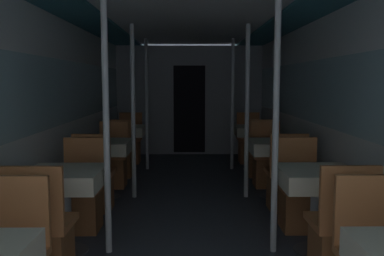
# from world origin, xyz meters

# --- Properties ---
(wall_left) EXTENTS (0.05, 10.18, 2.20)m
(wall_left) POSITION_xyz_m (-1.50, 3.69, 1.14)
(wall_left) COLOR silver
(wall_left) RESTS_ON ground_plane
(wall_right) EXTENTS (0.05, 10.18, 2.20)m
(wall_right) POSITION_xyz_m (1.50, 3.69, 1.14)
(wall_right) COLOR silver
(wall_right) RESTS_ON ground_plane
(ceiling_panel) EXTENTS (3.00, 10.18, 0.07)m
(ceiling_panel) POSITION_xyz_m (0.00, 3.69, 2.24)
(ceiling_panel) COLOR silver
(ceiling_panel) RESTS_ON wall_left
(bulkhead_far) EXTENTS (2.94, 0.09, 2.20)m
(bulkhead_far) POSITION_xyz_m (0.00, 7.73, 1.10)
(bulkhead_far) COLOR gray
(bulkhead_far) RESTS_ON ground_plane
(dining_table_left_1) EXTENTS (0.65, 0.65, 0.73)m
(dining_table_left_1) POSITION_xyz_m (-1.09, 2.65, 0.62)
(dining_table_left_1) COLOR #4C4C51
(dining_table_left_1) RESTS_ON ground_plane
(chair_left_near_1) EXTENTS (0.42, 0.42, 0.91)m
(chair_left_near_1) POSITION_xyz_m (-1.09, 2.08, 0.29)
(chair_left_near_1) COLOR #9C5B31
(chair_left_near_1) RESTS_ON ground_plane
(chair_left_far_1) EXTENTS (0.42, 0.42, 0.91)m
(chair_left_far_1) POSITION_xyz_m (-1.09, 3.22, 0.29)
(chair_left_far_1) COLOR #9C5B31
(chair_left_far_1) RESTS_ON ground_plane
(support_pole_left_1) EXTENTS (0.06, 0.06, 2.20)m
(support_pole_left_1) POSITION_xyz_m (-0.72, 2.65, 1.10)
(support_pole_left_1) COLOR silver
(support_pole_left_1) RESTS_ON ground_plane
(dining_table_left_2) EXTENTS (0.65, 0.65, 0.73)m
(dining_table_left_2) POSITION_xyz_m (-1.09, 4.43, 0.62)
(dining_table_left_2) COLOR #4C4C51
(dining_table_left_2) RESTS_ON ground_plane
(chair_left_near_2) EXTENTS (0.42, 0.42, 0.91)m
(chair_left_near_2) POSITION_xyz_m (-1.09, 3.86, 0.29)
(chair_left_near_2) COLOR #9C5B31
(chair_left_near_2) RESTS_ON ground_plane
(chair_left_far_2) EXTENTS (0.42, 0.42, 0.91)m
(chair_left_far_2) POSITION_xyz_m (-1.09, 5.01, 0.29)
(chair_left_far_2) COLOR #9C5B31
(chair_left_far_2) RESTS_ON ground_plane
(support_pole_left_2) EXTENTS (0.06, 0.06, 2.20)m
(support_pole_left_2) POSITION_xyz_m (-0.72, 4.43, 1.10)
(support_pole_left_2) COLOR silver
(support_pole_left_2) RESTS_ON ground_plane
(dining_table_left_3) EXTENTS (0.65, 0.65, 0.73)m
(dining_table_left_3) POSITION_xyz_m (-1.09, 6.22, 0.62)
(dining_table_left_3) COLOR #4C4C51
(dining_table_left_3) RESTS_ON ground_plane
(chair_left_near_3) EXTENTS (0.42, 0.42, 0.91)m
(chair_left_near_3) POSITION_xyz_m (-1.09, 5.64, 0.29)
(chair_left_near_3) COLOR #9C5B31
(chair_left_near_3) RESTS_ON ground_plane
(chair_left_far_3) EXTENTS (0.42, 0.42, 0.91)m
(chair_left_far_3) POSITION_xyz_m (-1.09, 6.79, 0.29)
(chair_left_far_3) COLOR #9C5B31
(chair_left_far_3) RESTS_ON ground_plane
(support_pole_left_3) EXTENTS (0.06, 0.06, 2.20)m
(support_pole_left_3) POSITION_xyz_m (-0.72, 6.22, 1.10)
(support_pole_left_3) COLOR silver
(support_pole_left_3) RESTS_ON ground_plane
(dining_table_right_1) EXTENTS (0.65, 0.65, 0.73)m
(dining_table_right_1) POSITION_xyz_m (1.09, 2.65, 0.62)
(dining_table_right_1) COLOR #4C4C51
(dining_table_right_1) RESTS_ON ground_plane
(chair_right_near_1) EXTENTS (0.42, 0.42, 0.91)m
(chair_right_near_1) POSITION_xyz_m (1.09, 2.08, 0.29)
(chair_right_near_1) COLOR #9C5B31
(chair_right_near_1) RESTS_ON ground_plane
(chair_right_far_1) EXTENTS (0.42, 0.42, 0.91)m
(chair_right_far_1) POSITION_xyz_m (1.09, 3.22, 0.29)
(chair_right_far_1) COLOR #9C5B31
(chair_right_far_1) RESTS_ON ground_plane
(support_pole_right_1) EXTENTS (0.06, 0.06, 2.20)m
(support_pole_right_1) POSITION_xyz_m (0.72, 2.65, 1.10)
(support_pole_right_1) COLOR silver
(support_pole_right_1) RESTS_ON ground_plane
(dining_table_right_2) EXTENTS (0.65, 0.65, 0.73)m
(dining_table_right_2) POSITION_xyz_m (1.09, 4.43, 0.62)
(dining_table_right_2) COLOR #4C4C51
(dining_table_right_2) RESTS_ON ground_plane
(chair_right_near_2) EXTENTS (0.42, 0.42, 0.91)m
(chair_right_near_2) POSITION_xyz_m (1.09, 3.86, 0.29)
(chair_right_near_2) COLOR #9C5B31
(chair_right_near_2) RESTS_ON ground_plane
(chair_right_far_2) EXTENTS (0.42, 0.42, 0.91)m
(chair_right_far_2) POSITION_xyz_m (1.09, 5.01, 0.29)
(chair_right_far_2) COLOR #9C5B31
(chair_right_far_2) RESTS_ON ground_plane
(support_pole_right_2) EXTENTS (0.06, 0.06, 2.20)m
(support_pole_right_2) POSITION_xyz_m (0.72, 4.43, 1.10)
(support_pole_right_2) COLOR silver
(support_pole_right_2) RESTS_ON ground_plane
(dining_table_right_3) EXTENTS (0.65, 0.65, 0.73)m
(dining_table_right_3) POSITION_xyz_m (1.09, 6.22, 0.62)
(dining_table_right_3) COLOR #4C4C51
(dining_table_right_3) RESTS_ON ground_plane
(chair_right_near_3) EXTENTS (0.42, 0.42, 0.91)m
(chair_right_near_3) POSITION_xyz_m (1.09, 5.64, 0.29)
(chair_right_near_3) COLOR #9C5B31
(chair_right_near_3) RESTS_ON ground_plane
(chair_right_far_3) EXTENTS (0.42, 0.42, 0.91)m
(chair_right_far_3) POSITION_xyz_m (1.09, 6.79, 0.29)
(chair_right_far_3) COLOR #9C5B31
(chair_right_far_3) RESTS_ON ground_plane
(support_pole_right_3) EXTENTS (0.06, 0.06, 2.20)m
(support_pole_right_3) POSITION_xyz_m (0.72, 6.22, 1.10)
(support_pole_right_3) COLOR silver
(support_pole_right_3) RESTS_ON ground_plane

